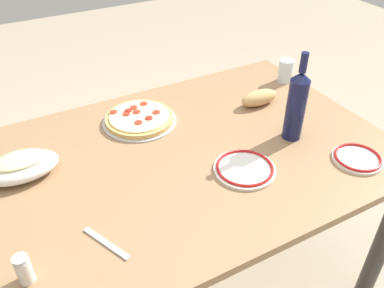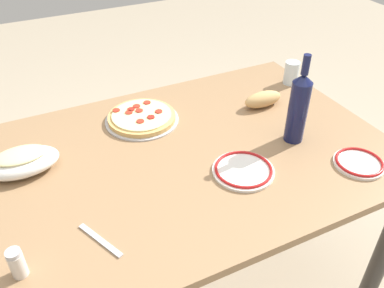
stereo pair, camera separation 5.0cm
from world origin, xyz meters
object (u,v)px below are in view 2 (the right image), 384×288
at_px(dining_table, 192,174).
at_px(side_plate_near, 359,163).
at_px(pepperoni_pizza, 142,117).
at_px(spice_shaker, 17,263).
at_px(side_plate_far, 243,170).
at_px(bread_loaf, 263,99).
at_px(water_glass, 291,73).
at_px(wine_bottle, 298,107).
at_px(baked_pasta_dish, 22,161).

height_order(dining_table, side_plate_near, side_plate_near).
distance_m(pepperoni_pizza, spice_shaker, 0.75).
bearing_deg(side_plate_far, bread_loaf, 47.79).
bearing_deg(pepperoni_pizza, water_glass, -0.14).
distance_m(pepperoni_pizza, side_plate_far, 0.49).
bearing_deg(spice_shaker, dining_table, 23.88).
distance_m(dining_table, bread_loaf, 0.45).
bearing_deg(pepperoni_pizza, wine_bottle, -38.62).
bearing_deg(bread_loaf, side_plate_far, -132.21).
height_order(side_plate_far, spice_shaker, spice_shaker).
distance_m(side_plate_near, side_plate_far, 0.40).
bearing_deg(spice_shaker, wine_bottle, 9.98).
bearing_deg(wine_bottle, baked_pasta_dish, 164.91).
bearing_deg(side_plate_far, spice_shaker, -172.63).
bearing_deg(pepperoni_pizza, side_plate_far, -66.69).
bearing_deg(bread_loaf, water_glass, 26.54).
bearing_deg(dining_table, pepperoni_pizza, 108.76).
height_order(baked_pasta_dish, side_plate_near, baked_pasta_dish).
height_order(wine_bottle, spice_shaker, wine_bottle).
distance_m(dining_table, side_plate_far, 0.24).
xyz_separation_m(side_plate_near, spice_shaker, (-1.09, 0.05, 0.03)).
relative_size(dining_table, side_plate_far, 6.75).
distance_m(water_glass, bread_loaf, 0.26).
height_order(pepperoni_pizza, water_glass, water_glass).
xyz_separation_m(dining_table, bread_loaf, (0.40, 0.15, 0.14)).
distance_m(pepperoni_pizza, wine_bottle, 0.60).
relative_size(baked_pasta_dish, side_plate_near, 1.41).
relative_size(pepperoni_pizza, wine_bottle, 0.87).
height_order(wine_bottle, side_plate_far, wine_bottle).
height_order(side_plate_near, side_plate_far, same).
bearing_deg(baked_pasta_dish, side_plate_near, -24.55).
relative_size(pepperoni_pizza, bread_loaf, 1.71).
bearing_deg(side_plate_far, wine_bottle, 16.81).
relative_size(dining_table, wine_bottle, 4.20).
height_order(pepperoni_pizza, baked_pasta_dish, baked_pasta_dish).
bearing_deg(pepperoni_pizza, bread_loaf, -13.34).
bearing_deg(bread_loaf, baked_pasta_dish, -179.92).
distance_m(baked_pasta_dish, wine_bottle, 0.96).
bearing_deg(bread_loaf, pepperoni_pizza, 166.66).
xyz_separation_m(bread_loaf, spice_shaker, (-1.02, -0.42, 0.01)).
bearing_deg(side_plate_near, dining_table, 145.96).
distance_m(water_glass, spice_shaker, 1.36).
xyz_separation_m(baked_pasta_dish, spice_shaker, (-0.06, -0.42, 0.00)).
xyz_separation_m(dining_table, water_glass, (0.63, 0.26, 0.16)).
bearing_deg(side_plate_near, pepperoni_pizza, 133.94).
xyz_separation_m(pepperoni_pizza, bread_loaf, (0.49, -0.12, 0.02)).
relative_size(dining_table, pepperoni_pizza, 4.83).
bearing_deg(bread_loaf, wine_bottle, -97.60).
bearing_deg(baked_pasta_dish, water_glass, 5.61).
bearing_deg(wine_bottle, water_glass, 54.16).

